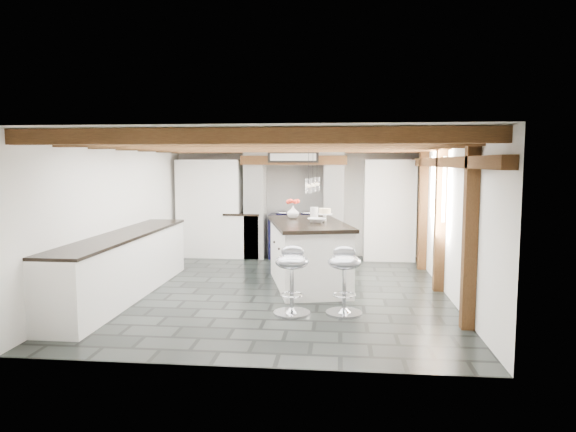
# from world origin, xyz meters

# --- Properties ---
(ground) EXTENTS (6.00, 6.00, 0.00)m
(ground) POSITION_xyz_m (0.00, 0.00, 0.00)
(ground) COLOR black
(ground) RESTS_ON ground
(room_shell) EXTENTS (6.00, 6.03, 6.00)m
(room_shell) POSITION_xyz_m (-0.61, 1.42, 1.07)
(room_shell) COLOR white
(room_shell) RESTS_ON ground
(range_cooker) EXTENTS (1.00, 0.63, 0.99)m
(range_cooker) POSITION_xyz_m (0.00, 2.68, 0.47)
(range_cooker) COLOR black
(range_cooker) RESTS_ON ground
(kitchen_island) EXTENTS (1.53, 2.25, 1.36)m
(kitchen_island) POSITION_xyz_m (0.43, 0.32, 0.52)
(kitchen_island) COLOR white
(kitchen_island) RESTS_ON ground
(bar_stool_near) EXTENTS (0.47, 0.47, 0.87)m
(bar_stool_near) POSITION_xyz_m (0.98, -1.16, 0.54)
(bar_stool_near) COLOR silver
(bar_stool_near) RESTS_ON ground
(bar_stool_far) EXTENTS (0.47, 0.47, 0.88)m
(bar_stool_far) POSITION_xyz_m (0.32, -1.23, 0.55)
(bar_stool_far) COLOR silver
(bar_stool_far) RESTS_ON ground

